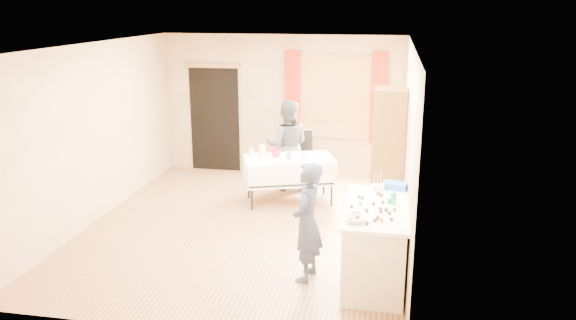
% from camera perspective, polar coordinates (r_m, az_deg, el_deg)
% --- Properties ---
extents(floor, '(4.50, 5.50, 0.02)m').
position_cam_1_polar(floor, '(8.26, -4.31, -6.79)').
color(floor, '#9E7047').
rests_on(floor, ground).
extents(ceiling, '(4.50, 5.50, 0.02)m').
position_cam_1_polar(ceiling, '(7.66, -4.71, 11.65)').
color(ceiling, white).
rests_on(ceiling, floor).
extents(wall_back, '(4.50, 0.02, 2.60)m').
position_cam_1_polar(wall_back, '(10.49, -0.64, 5.56)').
color(wall_back, tan).
rests_on(wall_back, floor).
extents(wall_front, '(4.50, 0.02, 2.60)m').
position_cam_1_polar(wall_front, '(5.35, -12.08, -4.80)').
color(wall_front, tan).
rests_on(wall_front, floor).
extents(wall_left, '(0.02, 5.50, 2.60)m').
position_cam_1_polar(wall_left, '(8.70, -19.05, 2.60)').
color(wall_left, tan).
rests_on(wall_left, floor).
extents(wall_right, '(0.02, 5.50, 2.60)m').
position_cam_1_polar(wall_right, '(7.61, 12.20, 1.31)').
color(wall_right, tan).
rests_on(wall_right, floor).
extents(window_frame, '(1.32, 0.06, 1.52)m').
position_cam_1_polar(window_frame, '(10.27, 4.83, 6.42)').
color(window_frame, olive).
rests_on(window_frame, wall_back).
extents(window_pane, '(1.20, 0.02, 1.40)m').
position_cam_1_polar(window_pane, '(10.26, 4.82, 6.41)').
color(window_pane, white).
rests_on(window_pane, wall_back).
extents(curtain_left, '(0.28, 0.06, 1.65)m').
position_cam_1_polar(curtain_left, '(10.33, 0.47, 6.52)').
color(curtain_left, maroon).
rests_on(curtain_left, wall_back).
extents(curtain_right, '(0.28, 0.06, 1.65)m').
position_cam_1_polar(curtain_right, '(10.18, 9.20, 6.19)').
color(curtain_right, maroon).
rests_on(curtain_right, wall_back).
extents(doorway, '(0.95, 0.04, 2.00)m').
position_cam_1_polar(doorway, '(10.84, -7.44, 4.14)').
color(doorway, black).
rests_on(doorway, floor).
extents(door_lintel, '(1.05, 0.06, 0.08)m').
position_cam_1_polar(door_lintel, '(10.66, -7.69, 9.49)').
color(door_lintel, olive).
rests_on(door_lintel, wall_back).
extents(cabinet, '(0.50, 0.60, 1.89)m').
position_cam_1_polar(cabinet, '(8.90, 10.15, 1.14)').
color(cabinet, brown).
rests_on(cabinet, floor).
extents(counter, '(0.72, 1.52, 0.91)m').
position_cam_1_polar(counter, '(6.64, 8.82, -8.39)').
color(counter, '#EBE2C5').
rests_on(counter, floor).
extents(party_table, '(1.60, 1.18, 0.75)m').
position_cam_1_polar(party_table, '(9.09, 0.13, -1.57)').
color(party_table, black).
rests_on(party_table, floor).
extents(chair, '(0.48, 0.48, 0.98)m').
position_cam_1_polar(chair, '(9.99, 1.07, -0.89)').
color(chair, black).
rests_on(chair, floor).
extents(girl, '(0.61, 0.48, 1.42)m').
position_cam_1_polar(girl, '(6.49, 1.96, -6.31)').
color(girl, '#262D4A').
rests_on(girl, floor).
extents(woman, '(0.91, 0.78, 1.56)m').
position_cam_1_polar(woman, '(9.65, -0.05, 1.50)').
color(woman, black).
rests_on(woman, floor).
extents(soda_can, '(0.07, 0.07, 0.12)m').
position_cam_1_polar(soda_can, '(6.57, 10.66, -3.89)').
color(soda_can, '#099A52').
rests_on(soda_can, counter).
extents(mixing_bowl, '(0.32, 0.32, 0.06)m').
position_cam_1_polar(mixing_bowl, '(5.99, 6.79, -6.00)').
color(mixing_bowl, white).
rests_on(mixing_bowl, counter).
extents(foam_block, '(0.18, 0.15, 0.08)m').
position_cam_1_polar(foam_block, '(6.99, 9.05, -2.79)').
color(foam_block, white).
rests_on(foam_block, counter).
extents(blue_basket, '(0.34, 0.26, 0.08)m').
position_cam_1_polar(blue_basket, '(7.10, 10.83, -2.57)').
color(blue_basket, blue).
rests_on(blue_basket, counter).
extents(pitcher, '(0.15, 0.15, 0.22)m').
position_cam_1_polar(pitcher, '(8.84, -2.64, 0.71)').
color(pitcher, silver).
rests_on(pitcher, party_table).
extents(cup_red, '(0.27, 0.27, 0.12)m').
position_cam_1_polar(cup_red, '(9.03, -1.22, 0.72)').
color(cup_red, red).
rests_on(cup_red, party_table).
extents(cup_rainbow, '(0.16, 0.16, 0.11)m').
position_cam_1_polar(cup_rainbow, '(8.85, 0.11, 0.35)').
color(cup_rainbow, red).
rests_on(cup_rainbow, party_table).
extents(small_bowl, '(0.16, 0.16, 0.05)m').
position_cam_1_polar(small_bowl, '(9.13, 1.75, 0.64)').
color(small_bowl, white).
rests_on(small_bowl, party_table).
extents(pastry_tray, '(0.33, 0.28, 0.02)m').
position_cam_1_polar(pastry_tray, '(8.96, 3.57, 0.23)').
color(pastry_tray, white).
rests_on(pastry_tray, party_table).
extents(bottle, '(0.15, 0.15, 0.17)m').
position_cam_1_polar(bottle, '(9.08, -3.75, 0.91)').
color(bottle, white).
rests_on(bottle, party_table).
extents(cake_balls, '(0.52, 1.03, 0.04)m').
position_cam_1_polar(cake_balls, '(6.36, 8.72, -4.82)').
color(cake_balls, '#3F2314').
rests_on(cake_balls, counter).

